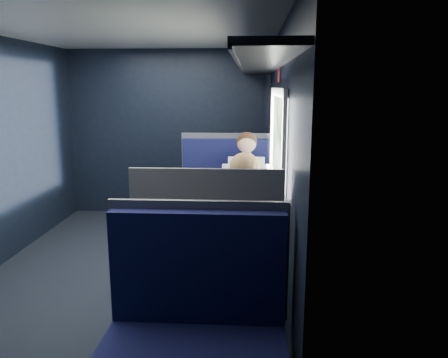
# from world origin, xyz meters

# --- Properties ---
(ground) EXTENTS (2.80, 4.20, 0.01)m
(ground) POSITION_xyz_m (0.00, 0.00, -0.01)
(ground) COLOR black
(room_shell) EXTENTS (3.00, 4.40, 2.40)m
(room_shell) POSITION_xyz_m (0.02, 0.00, 1.48)
(room_shell) COLOR black
(room_shell) RESTS_ON ground
(table) EXTENTS (0.62, 1.00, 0.74)m
(table) POSITION_xyz_m (1.03, 0.00, 0.66)
(table) COLOR #54565E
(table) RESTS_ON ground
(seat_bay_near) EXTENTS (1.04, 0.62, 1.26)m
(seat_bay_near) POSITION_xyz_m (0.84, 0.87, 0.42)
(seat_bay_near) COLOR #0D0E3A
(seat_bay_near) RESTS_ON ground
(seat_bay_far) EXTENTS (1.04, 0.62, 1.26)m
(seat_bay_far) POSITION_xyz_m (0.85, -0.87, 0.41)
(seat_bay_far) COLOR #0D0E3A
(seat_bay_far) RESTS_ON ground
(seat_row_front) EXTENTS (1.04, 0.51, 1.16)m
(seat_row_front) POSITION_xyz_m (0.85, 1.80, 0.41)
(seat_row_front) COLOR #0D0E3A
(seat_row_front) RESTS_ON ground
(seat_row_back) EXTENTS (1.04, 0.51, 1.16)m
(seat_row_back) POSITION_xyz_m (0.85, -1.80, 0.41)
(seat_row_back) COLOR #0D0E3A
(seat_row_back) RESTS_ON ground
(man) EXTENTS (0.53, 0.56, 1.32)m
(man) POSITION_xyz_m (1.10, 0.70, 0.72)
(man) COLOR black
(man) RESTS_ON ground
(woman) EXTENTS (0.53, 0.56, 1.32)m
(woman) POSITION_xyz_m (1.10, -0.71, 0.73)
(woman) COLOR black
(woman) RESTS_ON ground
(papers) EXTENTS (0.56, 0.76, 0.01)m
(papers) POSITION_xyz_m (0.92, 0.04, 0.74)
(papers) COLOR white
(papers) RESTS_ON table
(laptop) EXTENTS (0.26, 0.35, 0.26)m
(laptop) POSITION_xyz_m (1.34, 0.12, 0.81)
(laptop) COLOR silver
(laptop) RESTS_ON table
(bottle_small) EXTENTS (0.06, 0.06, 0.20)m
(bottle_small) POSITION_xyz_m (1.33, 0.31, 0.83)
(bottle_small) COLOR silver
(bottle_small) RESTS_ON table
(cup) EXTENTS (0.07, 0.07, 0.08)m
(cup) POSITION_xyz_m (1.33, 0.32, 0.78)
(cup) COLOR white
(cup) RESTS_ON table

